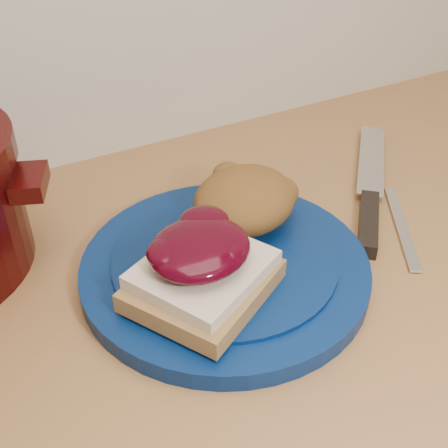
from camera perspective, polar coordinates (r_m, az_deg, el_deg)
plate at (r=0.59m, az=0.09°, el=-4.45°), size 0.39×0.39×0.02m
sandwich at (r=0.52m, az=-2.27°, el=-4.47°), size 0.17×0.16×0.06m
stuffing_mound at (r=0.61m, az=2.10°, el=2.47°), size 0.15×0.14×0.06m
chef_knife at (r=0.71m, az=14.55°, el=2.03°), size 0.23×0.25×0.02m
butter_knife at (r=0.69m, az=17.58°, el=-0.16°), size 0.10×0.14×0.00m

